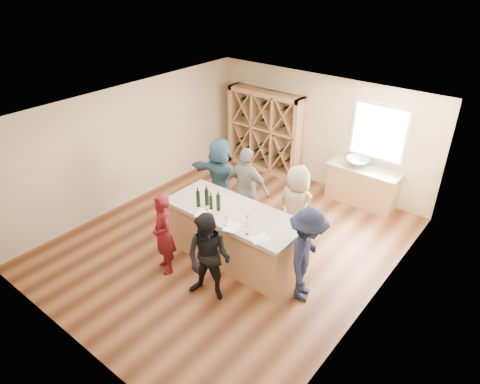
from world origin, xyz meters
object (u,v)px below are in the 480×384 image
Objects in this scene: wine_bottle_c at (207,197)px; person_far_left at (221,177)px; person_far_right at (296,207)px; wine_bottle_d at (211,203)px; wine_bottle_e at (218,203)px; person_server at (307,255)px; wine_bottle_b at (198,199)px; tasting_counter_base at (234,237)px; person_far_mid at (247,189)px; person_near_left at (163,234)px; wine_rack at (265,131)px; person_near_right at (209,258)px; sink at (357,162)px.

person_far_left reaches higher than wine_bottle_c.
person_far_right is (1.20, 1.29, -0.37)m from wine_bottle_c.
person_far_right is (1.04, 1.36, -0.34)m from wine_bottle_d.
person_server is (1.88, 0.08, -0.36)m from wine_bottle_e.
wine_bottle_d is at bearing -158.92° from wine_bottle_e.
wine_bottle_b is 0.17× the size of person_far_left.
tasting_counter_base is 7.85× the size of wine_bottle_c.
wine_bottle_b is at bearing 50.99° from person_far_right.
person_far_mid is 0.85m from person_far_left.
person_near_left is at bearing -100.06° from wine_bottle_b.
wine_rack is at bearing 111.52° from wine_bottle_d.
wine_bottle_c is 0.19× the size of person_far_right.
wine_bottle_c is at bearing 109.18° from person_far_left.
person_far_left is (-2.97, 1.24, 0.02)m from person_server.
wine_rack reaches higher than wine_bottle_c.
wine_bottle_d is 1.74m from person_far_right.
person_near_right reaches higher than wine_bottle_b.
wine_rack is at bearing 24.04° from person_server.
wine_bottle_e is at bearing 18.07° from wine_bottle_b.
tasting_counter_base is 0.94m from wine_bottle_c.
person_server is at bearing -46.33° from wine_rack.
wine_bottle_d is at bearing -107.68° from sink.
person_server is at bearing 146.81° from person_far_mid.
person_far_mid is at bearing 105.69° from person_near_left.
person_far_mid reaches higher than person_near_left.
sink is 0.21× the size of tasting_counter_base.
sink is at bearing 69.76° from wine_bottle_c.
wine_bottle_d is (-0.38, -0.21, 0.72)m from tasting_counter_base.
sink is 0.29× the size of person_far_mid.
wine_bottle_c is 1.80m from person_far_right.
person_far_mid is at bearing 95.50° from wine_bottle_d.
wine_bottle_c is at bearing 72.15° from person_server.
wine_bottle_c is at bearing -110.24° from sink.
person_far_left reaches higher than person_near_left.
wine_rack is 6.98× the size of wine_bottle_b.
tasting_counter_base is at bearing 31.80° from wine_bottle_e.
person_near_left is 2.32m from person_far_left.
person_near_right is at bearing 22.21° from person_near_left.
wine_rack is 1.36× the size of person_near_left.
person_far_left reaches higher than wine_bottle_d.
wine_bottle_d is (0.26, 0.08, -0.02)m from wine_bottle_b.
person_server is 2.41m from person_far_mid.
wine_bottle_b is at bearing 103.13° from person_near_left.
wine_bottle_c is at bearing 177.88° from wine_bottle_e.
wine_rack is 6.64× the size of wine_bottle_c.
person_near_right is at bearing -72.02° from tasting_counter_base.
person_far_mid is (1.39, -2.58, -0.17)m from wine_rack.
sink is 4.67m from person_near_right.
wine_bottle_b is 0.17× the size of person_far_mid.
wine_bottle_b is 0.19× the size of person_near_right.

